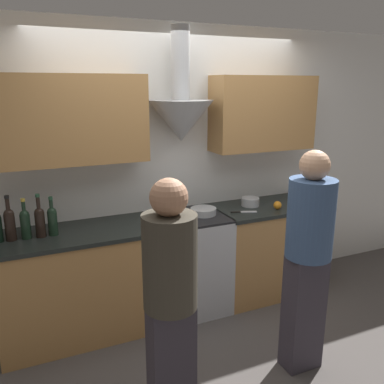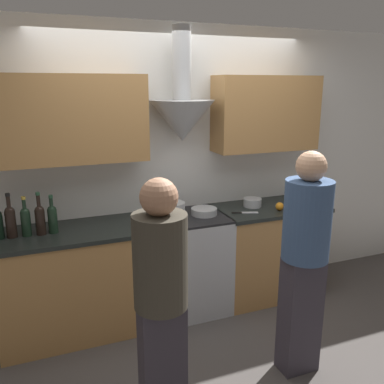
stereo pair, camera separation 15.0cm
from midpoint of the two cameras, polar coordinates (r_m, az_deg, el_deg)
ground_plane at (r=3.79m, az=0.31°, el=-18.21°), size 12.00×12.00×0.00m
wall_back at (r=3.77m, az=-4.05°, el=5.64°), size 8.40×0.58×2.60m
counter_left at (r=3.62m, az=-16.64°, el=-12.18°), size 1.31×0.62×0.92m
counter_right at (r=4.21m, az=9.20°, el=-7.83°), size 1.06×0.62×0.92m
stove_range at (r=3.84m, az=-1.76°, el=-9.88°), size 0.68×0.60×0.92m
wine_bottle_1 at (r=3.40m, az=-25.39°, el=-3.90°), size 0.08×0.08×0.35m
wine_bottle_2 at (r=3.39m, az=-23.55°, el=-3.94°), size 0.07×0.07×0.32m
wine_bottle_3 at (r=3.38m, az=-21.78°, el=-3.72°), size 0.08×0.08×0.34m
wine_bottle_4 at (r=3.39m, az=-20.21°, el=-3.65°), size 0.07×0.07×0.31m
stock_pot at (r=3.57m, az=-3.93°, el=-2.68°), size 0.22×0.22×0.15m
mixing_bowl at (r=3.71m, az=0.44°, el=-2.72°), size 0.24×0.24×0.06m
orange_fruit at (r=3.93m, az=10.85°, el=-1.84°), size 0.08×0.08×0.08m
saucepan at (r=4.00m, az=7.12°, el=-1.37°), size 0.17×0.17×0.08m
chefs_knife at (r=3.80m, az=6.18°, el=-2.81°), size 0.24×0.11×0.01m
person_foreground_left at (r=2.46m, az=-4.86°, el=-14.21°), size 0.32×0.32×1.58m
person_foreground_right at (r=2.99m, az=14.56°, el=-8.30°), size 0.33×0.33×1.65m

